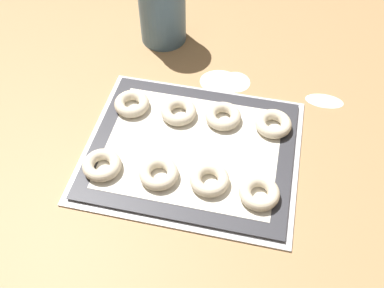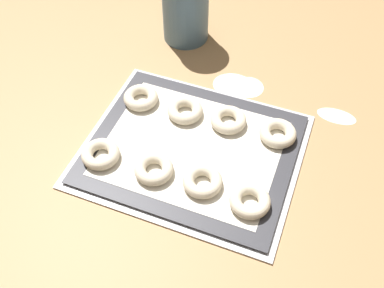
% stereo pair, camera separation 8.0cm
% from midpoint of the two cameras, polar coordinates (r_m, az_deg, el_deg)
% --- Properties ---
extents(ground_plane, '(2.80, 2.80, 0.00)m').
position_cam_midpoint_polar(ground_plane, '(0.86, 1.28, -1.38)').
color(ground_plane, '#A87F51').
extents(baking_tray, '(0.41, 0.34, 0.01)m').
position_cam_midpoint_polar(baking_tray, '(0.86, 2.66, -0.90)').
color(baking_tray, silver).
rests_on(baking_tray, ground_plane).
extents(baking_mat, '(0.38, 0.32, 0.00)m').
position_cam_midpoint_polar(baking_mat, '(0.86, 2.67, -0.68)').
color(baking_mat, '#333338').
rests_on(baking_mat, baking_tray).
extents(bagel_front_far_left, '(0.07, 0.07, 0.02)m').
position_cam_midpoint_polar(bagel_front_far_left, '(0.84, -8.88, -1.45)').
color(bagel_front_far_left, beige).
rests_on(bagel_front_far_left, baking_mat).
extents(bagel_front_mid_left, '(0.07, 0.07, 0.02)m').
position_cam_midpoint_polar(bagel_front_mid_left, '(0.81, -2.07, -3.37)').
color(bagel_front_mid_left, beige).
rests_on(bagel_front_mid_left, baking_mat).
extents(bagel_front_mid_right, '(0.07, 0.07, 0.02)m').
position_cam_midpoint_polar(bagel_front_mid_right, '(0.80, 4.22, -4.94)').
color(bagel_front_mid_right, beige).
rests_on(bagel_front_mid_right, baking_mat).
extents(bagel_front_far_right, '(0.07, 0.07, 0.02)m').
position_cam_midpoint_polar(bagel_front_far_right, '(0.79, 10.29, -7.32)').
color(bagel_front_far_right, beige).
rests_on(bagel_front_far_right, baking_mat).
extents(bagel_back_far_left, '(0.07, 0.07, 0.02)m').
position_cam_midpoint_polar(bagel_back_far_left, '(0.93, -4.07, 5.75)').
color(bagel_back_far_left, beige).
rests_on(bagel_back_far_left, baking_mat).
extents(bagel_back_mid_left, '(0.07, 0.07, 0.02)m').
position_cam_midpoint_polar(bagel_back_mid_left, '(0.90, 1.65, 4.14)').
color(bagel_back_mid_left, beige).
rests_on(bagel_back_mid_left, baking_mat).
extents(bagel_back_mid_right, '(0.07, 0.07, 0.02)m').
position_cam_midpoint_polar(bagel_back_mid_right, '(0.89, 7.21, 2.90)').
color(bagel_back_mid_right, beige).
rests_on(bagel_back_mid_right, baking_mat).
extents(bagel_back_far_right, '(0.07, 0.07, 0.02)m').
position_cam_midpoint_polar(bagel_back_far_right, '(0.89, 13.39, 1.17)').
color(bagel_back_far_right, beige).
rests_on(bagel_back_far_right, baking_mat).
extents(flour_canister, '(0.11, 0.11, 0.18)m').
position_cam_midpoint_polar(flour_canister, '(1.06, 1.41, 17.20)').
color(flour_canister, slate).
rests_on(flour_canister, ground_plane).
extents(flour_patch_near, '(0.07, 0.06, 0.00)m').
position_cam_midpoint_polar(flour_patch_near, '(0.99, 9.53, 7.07)').
color(flour_patch_near, white).
rests_on(flour_patch_near, ground_plane).
extents(flour_patch_far, '(0.08, 0.04, 0.00)m').
position_cam_midpoint_polar(flour_patch_far, '(0.98, 20.16, 3.26)').
color(flour_patch_far, white).
rests_on(flour_patch_far, ground_plane).
extents(flour_patch_side, '(0.09, 0.08, 0.00)m').
position_cam_midpoint_polar(flour_patch_side, '(0.99, 7.66, 7.28)').
color(flour_patch_side, white).
rests_on(flour_patch_side, ground_plane).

